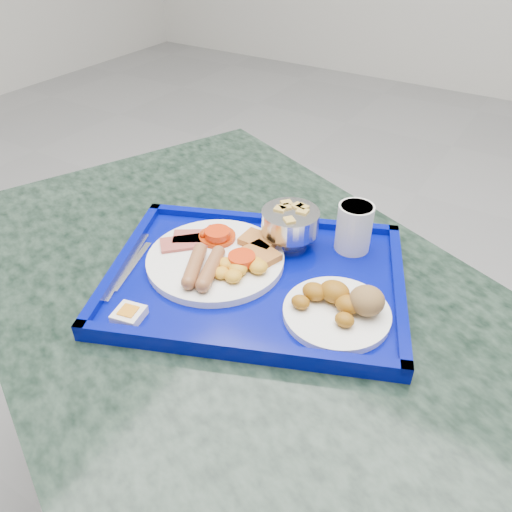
{
  "coord_description": "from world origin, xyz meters",
  "views": [
    {
      "loc": [
        0.47,
        -0.9,
        1.21
      ],
      "look_at": [
        0.14,
        -0.36,
        0.74
      ],
      "focal_mm": 35.0,
      "sensor_mm": 36.0,
      "label": 1
    }
  ],
  "objects": [
    {
      "name": "bread_plate",
      "position": [
        0.29,
        -0.37,
        0.72
      ],
      "size": [
        0.16,
        0.16,
        0.05
      ],
      "rotation": [
        0.0,
        0.0,
        -0.11
      ],
      "color": "white",
      "rests_on": "tray"
    },
    {
      "name": "fruit_bowl",
      "position": [
        0.14,
        -0.25,
        0.74
      ],
      "size": [
        0.1,
        0.1,
        0.07
      ],
      "color": "#BCBCBE",
      "rests_on": "tray"
    },
    {
      "name": "jam_packet",
      "position": [
        0.03,
        -0.54,
        0.71
      ],
      "size": [
        0.05,
        0.05,
        0.02
      ],
      "rotation": [
        0.0,
        0.0,
        0.21
      ],
      "color": "white",
      "rests_on": "tray"
    },
    {
      "name": "knife",
      "position": [
        -0.06,
        -0.45,
        0.7
      ],
      "size": [
        0.08,
        0.18,
        0.0
      ],
      "primitive_type": "cube",
      "rotation": [
        0.0,
        0.0,
        0.4
      ],
      "color": "#BCBCBE",
      "rests_on": "tray"
    },
    {
      "name": "spoon",
      "position": [
        -0.03,
        -0.39,
        0.7
      ],
      "size": [
        0.08,
        0.17,
        0.01
      ],
      "rotation": [
        0.0,
        0.0,
        0.32
      ],
      "color": "#BCBCBE",
      "rests_on": "tray"
    },
    {
      "name": "floor",
      "position": [
        0.0,
        0.0,
        0.0
      ],
      "size": [
        6.0,
        6.0,
        0.0
      ],
      "primitive_type": "plane",
      "color": "gray",
      "rests_on": "ground"
    },
    {
      "name": "main_plate",
      "position": [
        0.07,
        -0.36,
        0.71
      ],
      "size": [
        0.23,
        0.23,
        0.04
      ],
      "rotation": [
        0.0,
        0.0,
        0.29
      ],
      "color": "white",
      "rests_on": "tray"
    },
    {
      "name": "table",
      "position": [
        0.1,
        -0.38,
        0.51
      ],
      "size": [
        1.29,
        1.11,
        0.68
      ],
      "rotation": [
        0.0,
        0.0,
        -0.42
      ],
      "color": "gray",
      "rests_on": "floor"
    },
    {
      "name": "juice_cup",
      "position": [
        0.24,
        -0.2,
        0.74
      ],
      "size": [
        0.06,
        0.06,
        0.09
      ],
      "color": "white",
      "rests_on": "tray"
    },
    {
      "name": "tray",
      "position": [
        0.14,
        -0.36,
        0.69
      ],
      "size": [
        0.57,
        0.5,
        0.03
      ],
      "rotation": [
        0.0,
        0.0,
        0.39
      ],
      "color": "#030A8B",
      "rests_on": "table"
    }
  ]
}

